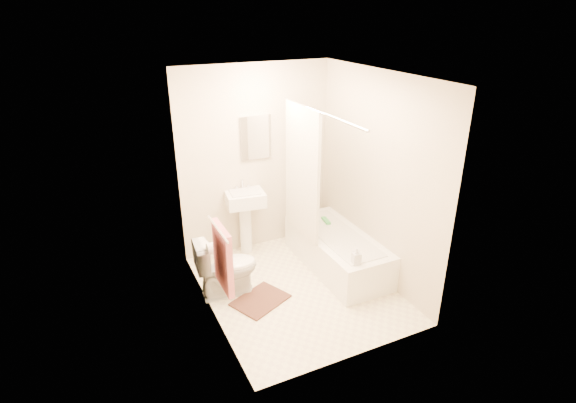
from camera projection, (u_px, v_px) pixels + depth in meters
name	position (u px, v px, depth m)	size (l,w,h in m)	color
floor	(297.00, 288.00, 5.19)	(2.40, 2.40, 0.00)	beige
ceiling	(299.00, 75.00, 4.23)	(2.40, 2.40, 0.00)	white
wall_back	(256.00, 160.00, 5.70)	(2.00, 0.02, 2.40)	beige
wall_left	(205.00, 210.00, 4.31)	(0.02, 2.40, 2.40)	beige
wall_right	(377.00, 178.00, 5.10)	(0.02, 2.40, 2.40)	beige
mirror	(256.00, 138.00, 5.57)	(0.40, 0.03, 0.55)	white
curtain_rod	(321.00, 112.00, 4.59)	(0.03, 0.03, 1.70)	silver
shower_curtain	(302.00, 172.00, 5.23)	(0.04, 0.80, 1.55)	silver
towel_bar	(218.00, 229.00, 4.16)	(0.02, 0.02, 0.60)	silver
towel	(223.00, 258.00, 4.30)	(0.06, 0.45, 0.66)	#CC7266
toilet_paper	(212.00, 248.00, 4.64)	(0.12, 0.12, 0.11)	white
toilet	(226.00, 267.00, 4.98)	(0.38, 0.69, 0.67)	white
sink	(246.00, 220.00, 5.79)	(0.48, 0.38, 0.93)	white
bathtub	(337.00, 251.00, 5.55)	(0.68, 1.56, 0.44)	white
bath_mat	(260.00, 300.00, 4.97)	(0.58, 0.43, 0.02)	#552A1D
soap_bottle	(356.00, 256.00, 4.82)	(0.09, 0.09, 0.20)	silver
scrub_brush	(326.00, 221.00, 5.78)	(0.06, 0.19, 0.04)	green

